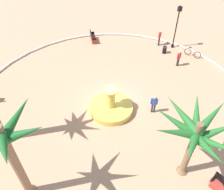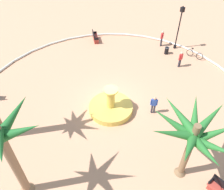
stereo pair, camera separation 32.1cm
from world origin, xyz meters
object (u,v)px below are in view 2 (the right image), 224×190
(palm_tree_near_fountain, at_px, (2,142))
(bicycle_red_frame, at_px, (195,54))
(fountain, at_px, (111,107))
(person_cyclist_helmet, at_px, (181,58))
(lamppost, at_px, (179,25))
(person_pedestrian_stroll, at_px, (154,104))
(bench_east, at_px, (95,38))
(person_cyclist_photo, at_px, (162,38))
(trash_bin, at_px, (167,50))
(palm_tree_mid_plaza, at_px, (194,134))

(palm_tree_near_fountain, bearing_deg, bicycle_red_frame, -69.86)
(fountain, height_order, person_cyclist_helmet, fountain)
(lamppost, distance_m, person_pedestrian_stroll, 10.09)
(bench_east, xyz_separation_m, lamppost, (-5.04, -6.89, 2.27))
(bicycle_red_frame, relative_size, person_pedestrian_stroll, 1.00)
(palm_tree_near_fountain, xyz_separation_m, person_cyclist_photo, (9.76, -15.85, -3.52))
(lamppost, xyz_separation_m, bicycle_red_frame, (-2.31, -0.60, -2.23))
(trash_bin, bearing_deg, person_cyclist_helmet, 174.07)
(person_cyclist_photo, relative_size, person_pedestrian_stroll, 1.06)
(palm_tree_near_fountain, height_order, person_cyclist_helmet, palm_tree_near_fountain)
(palm_tree_mid_plaza, height_order, bench_east, palm_tree_mid_plaza)
(bench_east, bearing_deg, person_cyclist_photo, -124.37)
(palm_tree_mid_plaza, relative_size, person_cyclist_helmet, 2.92)
(bench_east, relative_size, person_pedestrian_stroll, 1.05)
(palm_tree_near_fountain, distance_m, person_cyclist_helmet, 16.66)
(palm_tree_mid_plaza, distance_m, person_pedestrian_stroll, 5.68)
(person_cyclist_helmet, relative_size, person_pedestrian_stroll, 1.00)
(palm_tree_near_fountain, distance_m, person_cyclist_photo, 18.94)
(palm_tree_near_fountain, xyz_separation_m, person_cyclist_helmet, (5.85, -15.19, -3.58))
(bicycle_red_frame, height_order, person_cyclist_photo, person_cyclist_photo)
(bench_east, bearing_deg, palm_tree_mid_plaza, 174.51)
(person_cyclist_photo, xyz_separation_m, person_pedestrian_stroll, (-7.86, 6.20, -0.06))
(trash_bin, height_order, person_pedestrian_stroll, person_pedestrian_stroll)
(bicycle_red_frame, height_order, person_cyclist_helmet, person_cyclist_helmet)
(palm_tree_mid_plaza, xyz_separation_m, trash_bin, (11.11, -7.04, -3.25))
(fountain, distance_m, lamppost, 11.46)
(palm_tree_mid_plaza, bearing_deg, person_cyclist_helmet, -37.80)
(bicycle_red_frame, bearing_deg, bench_east, 45.52)
(fountain, relative_size, bench_east, 1.98)
(trash_bin, bearing_deg, bicycle_red_frame, -131.11)
(fountain, height_order, bicycle_red_frame, fountain)
(palm_tree_near_fountain, bearing_deg, bench_east, -36.00)
(palm_tree_near_fountain, height_order, trash_bin, palm_tree_near_fountain)
(palm_tree_near_fountain, xyz_separation_m, bicycle_red_frame, (6.41, -17.48, -4.08))
(fountain, xyz_separation_m, trash_bin, (4.68, -8.50, 0.08))
(palm_tree_near_fountain, bearing_deg, fountain, -63.08)
(palm_tree_near_fountain, height_order, person_pedestrian_stroll, palm_tree_near_fountain)
(bench_east, relative_size, person_cyclist_photo, 0.99)
(fountain, height_order, trash_bin, fountain)
(person_pedestrian_stroll, bearing_deg, person_cyclist_photo, -38.29)
(palm_tree_near_fountain, xyz_separation_m, trash_bin, (8.20, -15.43, -4.08))
(palm_tree_mid_plaza, bearing_deg, lamppost, -36.13)
(palm_tree_near_fountain, height_order, bench_east, palm_tree_near_fountain)
(fountain, xyz_separation_m, palm_tree_near_fountain, (-3.52, 6.93, 4.16))
(fountain, xyz_separation_m, palm_tree_mid_plaza, (-6.43, -1.46, 3.33))
(lamppost, xyz_separation_m, trash_bin, (-0.52, 1.46, -2.23))
(palm_tree_near_fountain, height_order, palm_tree_mid_plaza, palm_tree_near_fountain)
(fountain, height_order, palm_tree_mid_plaza, palm_tree_mid_plaza)
(palm_tree_mid_plaza, height_order, person_cyclist_helmet, palm_tree_mid_plaza)
(person_cyclist_helmet, bearing_deg, palm_tree_near_fountain, 111.05)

